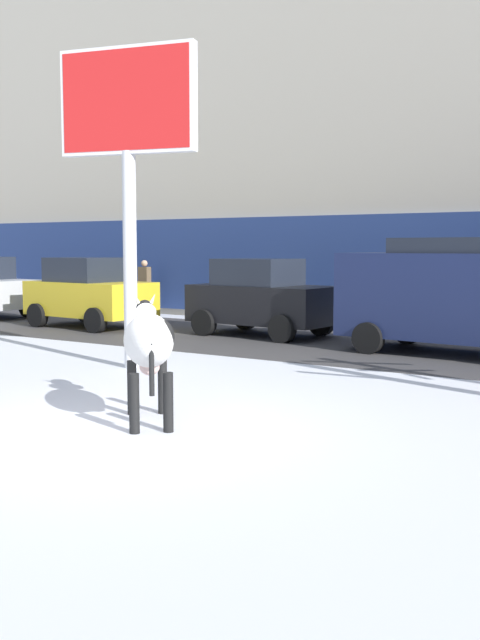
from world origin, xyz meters
name	(u,v)px	position (x,y,z in m)	size (l,w,h in m)	color
ground_plane	(115,435)	(0.00, 0.00, 0.00)	(120.00, 120.00, 0.00)	white
road_strip	(393,349)	(0.00, 8.56, 0.00)	(60.00, 5.60, 0.01)	#423F3F
cow_holstein	(150,341)	(-0.07, 0.72, 1.00)	(1.59, 1.67, 1.54)	silver
billboard	(128,121)	(-3.02, 3.72, 4.31)	(2.49, 0.81, 5.56)	silver
car_yellow_hatchback	(89,293)	(-8.42, 8.21, 0.93)	(3.61, 2.12, 1.86)	gold
car_black_hatchback	(261,297)	(-3.56, 9.07, 0.93)	(3.61, 2.12, 1.86)	black
car_navy_van	(461,293)	(1.43, 8.45, 1.24)	(4.72, 2.37, 2.32)	#19234C
pedestrian_near_billboard	(145,287)	(-9.38, 11.61, 0.88)	(0.36, 0.24, 1.73)	#282833
pedestrian_by_cars	(254,292)	(-5.36, 11.61, 0.88)	(0.36, 0.24, 1.73)	#282833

